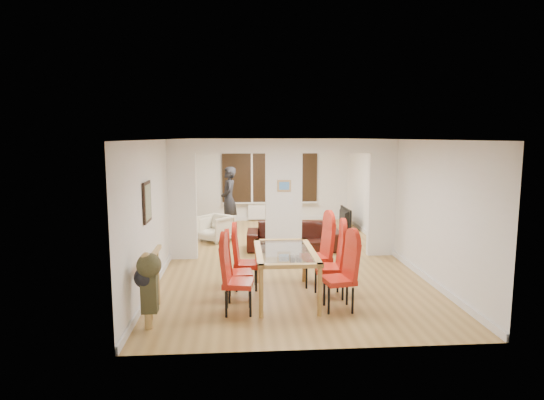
{
  "coord_description": "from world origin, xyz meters",
  "views": [
    {
      "loc": [
        -0.97,
        -9.84,
        2.65
      ],
      "look_at": [
        -0.21,
        0.6,
        1.19
      ],
      "focal_mm": 30.0,
      "sensor_mm": 36.0,
      "label": 1
    }
  ],
  "objects": [
    {
      "name": "coffee_table",
      "position": [
        0.17,
        2.58,
        0.11
      ],
      "size": [
        1.01,
        0.67,
        0.21
      ],
      "primitive_type": null,
      "rotation": [
        0.0,
        0.0,
        0.24
      ],
      "color": "black",
      "rests_on": "floor"
    },
    {
      "name": "stair_newel",
      "position": [
        -2.25,
        -3.2,
        0.55
      ],
      "size": [
        0.4,
        1.2,
        1.1
      ],
      "primitive_type": null,
      "color": "tan",
      "rests_on": "floor"
    },
    {
      "name": "pendant_light",
      "position": [
        0.3,
        3.3,
        2.15
      ],
      "size": [
        0.36,
        0.36,
        0.36
      ],
      "primitive_type": "sphere",
      "color": "orange",
      "rests_on": "room_walls"
    },
    {
      "name": "dining_chair_la",
      "position": [
        -1.0,
        -3.21,
        0.55
      ],
      "size": [
        0.49,
        0.49,
        1.1
      ],
      "primitive_type": null,
      "rotation": [
        0.0,
        0.0,
        -0.13
      ],
      "color": "#AA1F11",
      "rests_on": "floor"
    },
    {
      "name": "pillar_photo",
      "position": [
        0.0,
        -0.1,
        1.6
      ],
      "size": [
        0.3,
        0.03,
        0.25
      ],
      "primitive_type": "cube",
      "color": "#4C8CD8",
      "rests_on": "divider_wall"
    },
    {
      "name": "divider_wall",
      "position": [
        0.0,
        0.0,
        1.3
      ],
      "size": [
        5.0,
        0.18,
        2.6
      ],
      "primitive_type": "cube",
      "color": "white",
      "rests_on": "floor"
    },
    {
      "name": "armchair",
      "position": [
        -1.59,
        1.63,
        0.34
      ],
      "size": [
        1.02,
        1.03,
        0.67
      ],
      "primitive_type": "imported",
      "rotation": [
        0.0,
        0.0,
        -0.72
      ],
      "color": "beige",
      "rests_on": "floor"
    },
    {
      "name": "dining_chair_lc",
      "position": [
        -0.86,
        -2.11,
        0.52
      ],
      "size": [
        0.44,
        0.44,
        1.04
      ],
      "primitive_type": null,
      "rotation": [
        0.0,
        0.0,
        -0.07
      ],
      "color": "#AA1F11",
      "rests_on": "floor"
    },
    {
      "name": "bowl",
      "position": [
        0.15,
        2.66,
        0.24
      ],
      "size": [
        0.22,
        0.22,
        0.05
      ],
      "primitive_type": "imported",
      "color": "black",
      "rests_on": "coffee_table"
    },
    {
      "name": "bay_window_blinds",
      "position": [
        0.0,
        4.44,
        1.5
      ],
      "size": [
        3.0,
        0.08,
        1.8
      ],
      "primitive_type": "cube",
      "color": "black",
      "rests_on": "room_walls"
    },
    {
      "name": "sofa",
      "position": [
        0.3,
        0.64,
        0.32
      ],
      "size": [
        2.23,
        0.98,
        0.64
      ],
      "primitive_type": "imported",
      "rotation": [
        0.0,
        0.0,
        -0.06
      ],
      "color": "black",
      "rests_on": "floor"
    },
    {
      "name": "bottle",
      "position": [
        0.07,
        2.48,
        0.34
      ],
      "size": [
        0.07,
        0.07,
        0.26
      ],
      "primitive_type": "cylinder",
      "color": "#143F19",
      "rests_on": "coffee_table"
    },
    {
      "name": "floor",
      "position": [
        0.0,
        0.0,
        0.0
      ],
      "size": [
        5.0,
        9.0,
        0.01
      ],
      "primitive_type": "cube",
      "color": "#A67F43",
      "rests_on": "ground"
    },
    {
      "name": "person",
      "position": [
        -1.27,
        2.8,
        0.92
      ],
      "size": [
        0.7,
        0.49,
        1.83
      ],
      "primitive_type": "imported",
      "rotation": [
        0.0,
        0.0,
        -1.49
      ],
      "color": "black",
      "rests_on": "floor"
    },
    {
      "name": "radiator",
      "position": [
        0.0,
        4.4,
        0.3
      ],
      "size": [
        1.4,
        0.08,
        0.5
      ],
      "primitive_type": "cube",
      "color": "white",
      "rests_on": "floor"
    },
    {
      "name": "dining_chair_rc",
      "position": [
        0.39,
        -1.99,
        0.59
      ],
      "size": [
        0.55,
        0.55,
        1.19
      ],
      "primitive_type": null,
      "rotation": [
        0.0,
        0.0,
        0.19
      ],
      "color": "#AA1F11",
      "rests_on": "floor"
    },
    {
      "name": "dining_chair_rb",
      "position": [
        0.51,
        -2.61,
        0.58
      ],
      "size": [
        0.49,
        0.49,
        1.15
      ],
      "primitive_type": null,
      "rotation": [
        0.0,
        0.0,
        -0.07
      ],
      "color": "#AA1F11",
      "rests_on": "floor"
    },
    {
      "name": "shoes",
      "position": [
        0.21,
        -0.44,
        0.05
      ],
      "size": [
        0.25,
        0.27,
        0.1
      ],
      "primitive_type": null,
      "color": "black",
      "rests_on": "floor"
    },
    {
      "name": "room_walls",
      "position": [
        0.0,
        0.0,
        1.3
      ],
      "size": [
        5.0,
        9.0,
        2.6
      ],
      "primitive_type": null,
      "color": "silver",
      "rests_on": "floor"
    },
    {
      "name": "dining_chair_lb",
      "position": [
        -0.98,
        -2.65,
        0.51
      ],
      "size": [
        0.44,
        0.44,
        1.03
      ],
      "primitive_type": null,
      "rotation": [
        0.0,
        0.0,
        0.07
      ],
      "color": "#AA1F11",
      "rests_on": "floor"
    },
    {
      "name": "dining_table",
      "position": [
        -0.23,
        -2.61,
        0.4
      ],
      "size": [
        0.97,
        1.73,
        0.81
      ],
      "primitive_type": null,
      "color": "#A1793B",
      "rests_on": "floor"
    },
    {
      "name": "dining_chair_ra",
      "position": [
        0.54,
        -3.19,
        0.56
      ],
      "size": [
        0.52,
        0.52,
        1.11
      ],
      "primitive_type": null,
      "rotation": [
        0.0,
        0.0,
        0.2
      ],
      "color": "#AA1F11",
      "rests_on": "floor"
    },
    {
      "name": "wall_poster",
      "position": [
        -2.47,
        -2.4,
        1.6
      ],
      "size": [
        0.04,
        0.52,
        0.67
      ],
      "primitive_type": "cube",
      "color": "gray",
      "rests_on": "room_walls"
    },
    {
      "name": "television",
      "position": [
        2.0,
        2.96,
        0.31
      ],
      "size": [
        1.08,
        0.17,
        0.62
      ],
      "primitive_type": "imported",
      "rotation": [
        0.0,
        0.0,
        1.6
      ],
      "color": "black",
      "rests_on": "floor"
    }
  ]
}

